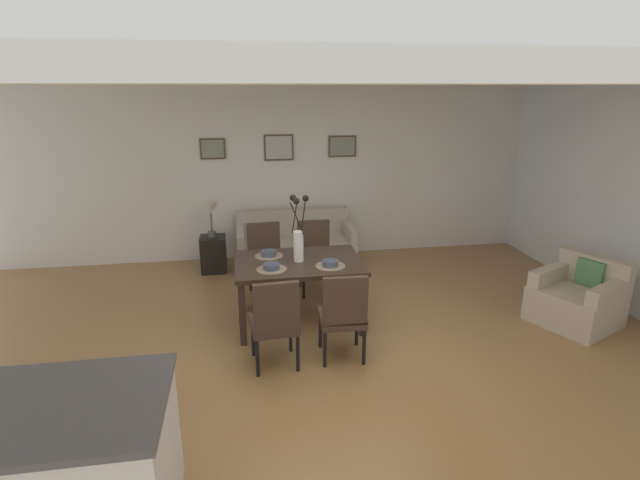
% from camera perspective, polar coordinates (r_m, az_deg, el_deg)
% --- Properties ---
extents(ground_plane, '(9.00, 9.00, 0.00)m').
position_cam_1_polar(ground_plane, '(5.07, 2.15, -13.37)').
color(ground_plane, olive).
extents(back_wall_panel, '(9.00, 0.10, 2.60)m').
position_cam_1_polar(back_wall_panel, '(7.68, -2.59, 7.70)').
color(back_wall_panel, silver).
rests_on(back_wall_panel, ground).
extents(ceiling_panel, '(9.00, 7.20, 0.08)m').
position_cam_1_polar(ceiling_panel, '(4.75, 1.52, 17.97)').
color(ceiling_panel, white).
extents(dining_table, '(1.40, 0.97, 0.74)m').
position_cam_1_polar(dining_table, '(5.49, -2.46, -3.29)').
color(dining_table, '#33261E').
rests_on(dining_table, ground).
extents(dining_chair_near_left, '(0.47, 0.47, 0.92)m').
position_cam_1_polar(dining_chair_near_left, '(4.68, -5.21, -9.10)').
color(dining_chair_near_left, '#3D2D23').
rests_on(dining_chair_near_left, ground).
extents(dining_chair_near_right, '(0.47, 0.47, 0.92)m').
position_cam_1_polar(dining_chair_near_right, '(6.35, -6.36, -1.85)').
color(dining_chair_near_right, '#3D2D23').
rests_on(dining_chair_near_right, ground).
extents(dining_chair_far_left, '(0.46, 0.46, 0.92)m').
position_cam_1_polar(dining_chair_far_left, '(4.79, 2.69, -8.36)').
color(dining_chair_far_left, '#3D2D23').
rests_on(dining_chair_far_left, ground).
extents(dining_chair_far_right, '(0.45, 0.45, 0.92)m').
position_cam_1_polar(dining_chair_far_right, '(6.42, -0.59, -1.52)').
color(dining_chair_far_right, '#3D2D23').
rests_on(dining_chair_far_right, ground).
extents(centerpiece_vase, '(0.21, 0.23, 0.73)m').
position_cam_1_polar(centerpiece_vase, '(5.37, -2.51, 0.40)').
color(centerpiece_vase, white).
rests_on(centerpiece_vase, dining_table).
extents(placemat_near_left, '(0.32, 0.32, 0.01)m').
position_cam_1_polar(placemat_near_left, '(5.23, -5.62, -3.39)').
color(placemat_near_left, '#7F705B').
rests_on(placemat_near_left, dining_table).
extents(bowl_near_left, '(0.17, 0.17, 0.07)m').
position_cam_1_polar(bowl_near_left, '(5.22, -5.63, -3.01)').
color(bowl_near_left, '#475166').
rests_on(bowl_near_left, dining_table).
extents(placemat_near_right, '(0.32, 0.32, 0.01)m').
position_cam_1_polar(placemat_near_right, '(5.64, -5.92, -1.83)').
color(placemat_near_right, '#7F705B').
rests_on(placemat_near_right, dining_table).
extents(bowl_near_right, '(0.17, 0.17, 0.07)m').
position_cam_1_polar(bowl_near_right, '(5.63, -5.94, -1.48)').
color(bowl_near_right, '#475166').
rests_on(bowl_near_right, dining_table).
extents(placemat_far_left, '(0.32, 0.32, 0.01)m').
position_cam_1_polar(placemat_far_left, '(5.30, 1.20, -3.01)').
color(placemat_far_left, '#7F705B').
rests_on(placemat_far_left, dining_table).
extents(bowl_far_left, '(0.17, 0.17, 0.07)m').
position_cam_1_polar(bowl_far_left, '(5.29, 1.20, -2.64)').
color(bowl_far_left, '#475166').
rests_on(bowl_far_left, dining_table).
extents(sofa, '(1.70, 0.84, 0.80)m').
position_cam_1_polar(sofa, '(7.38, -2.89, -0.88)').
color(sofa, '#B2A899').
rests_on(sofa, ground).
extents(side_table, '(0.36, 0.36, 0.52)m').
position_cam_1_polar(side_table, '(7.32, -12.21, -1.58)').
color(side_table, black).
rests_on(side_table, ground).
extents(table_lamp, '(0.22, 0.22, 0.51)m').
position_cam_1_polar(table_lamp, '(7.14, -12.53, 3.23)').
color(table_lamp, '#4C4C51').
rests_on(table_lamp, side_table).
extents(armchair, '(1.06, 1.06, 0.75)m').
position_cam_1_polar(armchair, '(6.34, 27.66, -6.02)').
color(armchair, '#B7A893').
rests_on(armchair, ground).
extents(kitchen_island, '(1.34, 0.93, 0.92)m').
position_cam_1_polar(kitchen_island, '(3.49, -28.32, -22.70)').
color(kitchen_island, silver).
rests_on(kitchen_island, ground).
extents(framed_picture_left, '(0.37, 0.03, 0.30)m').
position_cam_1_polar(framed_picture_left, '(7.50, -12.30, 10.26)').
color(framed_picture_left, '#473828').
extents(framed_picture_center, '(0.44, 0.03, 0.39)m').
position_cam_1_polar(framed_picture_center, '(7.52, -4.78, 10.60)').
color(framed_picture_center, '#473828').
extents(framed_picture_right, '(0.43, 0.03, 0.32)m').
position_cam_1_polar(framed_picture_right, '(7.66, 2.60, 10.77)').
color(framed_picture_right, '#473828').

